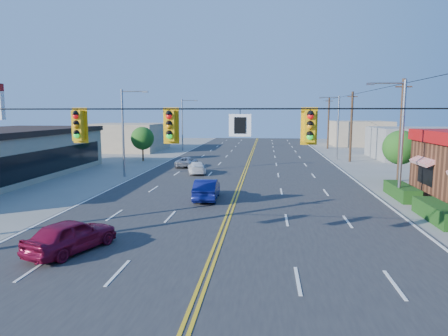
# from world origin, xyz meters

# --- Properties ---
(ground) EXTENTS (160.00, 160.00, 0.00)m
(ground) POSITION_xyz_m (0.00, 0.00, 0.00)
(ground) COLOR gray
(ground) RESTS_ON ground
(road) EXTENTS (20.00, 120.00, 0.06)m
(road) POSITION_xyz_m (0.00, 20.00, 0.03)
(road) COLOR #2D2D30
(road) RESTS_ON ground
(signal_span) EXTENTS (24.32, 0.34, 9.00)m
(signal_span) POSITION_xyz_m (-0.12, 0.00, 4.89)
(signal_span) COLOR #47301E
(signal_span) RESTS_ON ground
(streetlight_se) EXTENTS (2.55, 0.25, 8.00)m
(streetlight_se) POSITION_xyz_m (10.79, 14.00, 4.51)
(streetlight_se) COLOR gray
(streetlight_se) RESTS_ON ground
(streetlight_ne) EXTENTS (2.55, 0.25, 8.00)m
(streetlight_ne) POSITION_xyz_m (10.79, 38.00, 4.51)
(streetlight_ne) COLOR gray
(streetlight_ne) RESTS_ON ground
(streetlight_sw) EXTENTS (2.55, 0.25, 8.00)m
(streetlight_sw) POSITION_xyz_m (-10.79, 22.00, 4.51)
(streetlight_sw) COLOR gray
(streetlight_sw) RESTS_ON ground
(streetlight_nw) EXTENTS (2.55, 0.25, 8.00)m
(streetlight_nw) POSITION_xyz_m (-10.79, 48.00, 4.51)
(streetlight_nw) COLOR gray
(streetlight_nw) RESTS_ON ground
(utility_pole_near) EXTENTS (0.28, 0.28, 8.40)m
(utility_pole_near) POSITION_xyz_m (12.20, 18.00, 4.20)
(utility_pole_near) COLOR #47301E
(utility_pole_near) RESTS_ON ground
(utility_pole_mid) EXTENTS (0.28, 0.28, 8.40)m
(utility_pole_mid) POSITION_xyz_m (12.20, 36.00, 4.20)
(utility_pole_mid) COLOR #47301E
(utility_pole_mid) RESTS_ON ground
(utility_pole_far) EXTENTS (0.28, 0.28, 8.40)m
(utility_pole_far) POSITION_xyz_m (12.20, 54.00, 4.20)
(utility_pole_far) COLOR #47301E
(utility_pole_far) RESTS_ON ground
(tree_kfc_rear) EXTENTS (2.94, 2.94, 4.41)m
(tree_kfc_rear) POSITION_xyz_m (13.50, 22.00, 2.93)
(tree_kfc_rear) COLOR #47301E
(tree_kfc_rear) RESTS_ON ground
(tree_west) EXTENTS (2.80, 2.80, 4.20)m
(tree_west) POSITION_xyz_m (-13.00, 34.00, 2.79)
(tree_west) COLOR #47301E
(tree_west) RESTS_ON ground
(bld_east_mid) EXTENTS (12.00, 10.00, 4.00)m
(bld_east_mid) POSITION_xyz_m (22.00, 40.00, 2.00)
(bld_east_mid) COLOR gray
(bld_east_mid) RESTS_ON ground
(bld_west_far) EXTENTS (11.00, 12.00, 4.20)m
(bld_west_far) POSITION_xyz_m (-20.00, 48.00, 2.10)
(bld_west_far) COLOR tan
(bld_west_far) RESTS_ON ground
(bld_east_far) EXTENTS (10.00, 10.00, 4.40)m
(bld_east_far) POSITION_xyz_m (19.00, 62.00, 2.20)
(bld_east_far) COLOR tan
(bld_east_far) RESTS_ON ground
(car_magenta) EXTENTS (3.06, 4.44, 1.40)m
(car_magenta) POSITION_xyz_m (-6.02, 2.00, 0.70)
(car_magenta) COLOR maroon
(car_magenta) RESTS_ON ground
(car_blue) EXTENTS (1.66, 4.31, 1.40)m
(car_blue) POSITION_xyz_m (-1.89, 12.81, 0.70)
(car_blue) COLOR navy
(car_blue) RESTS_ON ground
(car_white) EXTENTS (2.45, 4.22, 1.15)m
(car_white) POSITION_xyz_m (-4.58, 24.25, 0.57)
(car_white) COLOR white
(car_white) RESTS_ON ground
(car_silver) EXTENTS (2.06, 3.97, 1.07)m
(car_silver) POSITION_xyz_m (-6.48, 28.84, 0.54)
(car_silver) COLOR #B0AFB5
(car_silver) RESTS_ON ground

